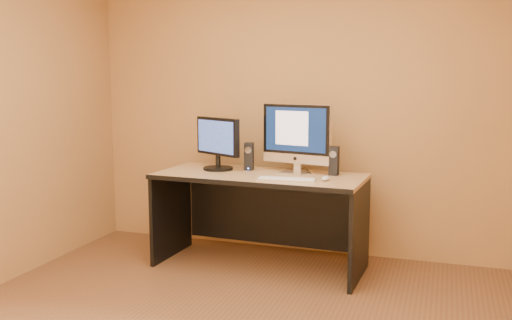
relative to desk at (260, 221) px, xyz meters
name	(u,v)px	position (x,y,z in m)	size (l,w,h in m)	color
walls	(221,129)	(0.23, -1.41, 0.90)	(4.00, 4.00, 2.60)	#A57542
desk	(260,221)	(0.00, 0.00, 0.00)	(1.71, 0.75, 0.79)	tan
imac	(295,138)	(0.26, 0.15, 0.69)	(0.61, 0.22, 0.59)	silver
second_monitor	(218,144)	(-0.41, 0.10, 0.62)	(0.51, 0.26, 0.45)	black
speaker_left	(249,156)	(-0.15, 0.17, 0.51)	(0.07, 0.08, 0.24)	black
speaker_right	(334,161)	(0.59, 0.15, 0.51)	(0.07, 0.08, 0.24)	black
keyboard	(287,179)	(0.29, -0.20, 0.41)	(0.46, 0.12, 0.02)	silver
mouse	(325,178)	(0.57, -0.11, 0.42)	(0.06, 0.11, 0.04)	silver
cable_a	(309,171)	(0.36, 0.24, 0.40)	(0.01, 0.01, 0.24)	black
cable_b	(299,169)	(0.25, 0.33, 0.40)	(0.01, 0.01, 0.19)	black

